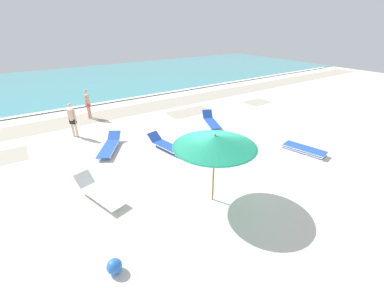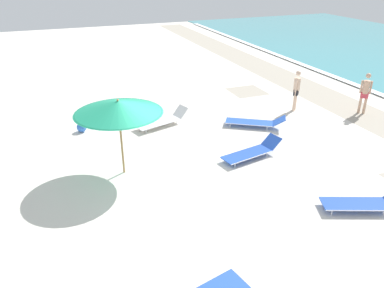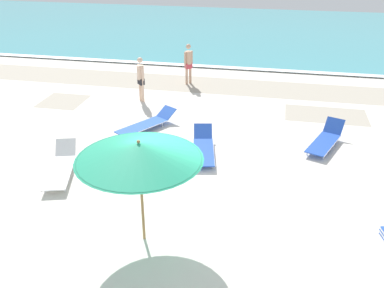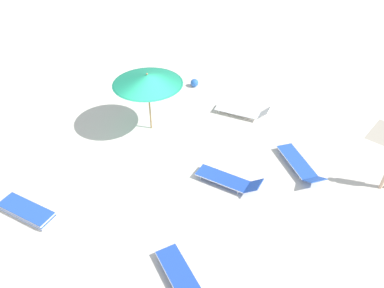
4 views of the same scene
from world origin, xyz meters
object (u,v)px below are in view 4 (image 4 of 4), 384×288
object	(u,v)px
sun_lounger_beside_umbrella	(243,111)
beach_ball	(194,83)
beach_umbrella	(147,79)
sun_lounger_near_water_left	(183,279)
lounger_stack	(27,211)
sun_lounger_under_umbrella	(229,180)
sun_lounger_near_water_right	(300,164)

from	to	relation	value
sun_lounger_beside_umbrella	beach_ball	distance (m)	3.14
beach_umbrella	sun_lounger_near_water_left	xyz separation A→B (m)	(4.22, 5.47, -1.94)
lounger_stack	sun_lounger_under_umbrella	distance (m)	6.31
sun_lounger_near_water_right	beach_umbrella	bearing A→B (deg)	-41.05
beach_umbrella	lounger_stack	xyz separation A→B (m)	(5.57, 0.36, -2.04)
lounger_stack	sun_lounger_near_water_left	bearing A→B (deg)	91.80
sun_lounger_under_umbrella	sun_lounger_beside_umbrella	world-z (taller)	sun_lounger_beside_umbrella
sun_lounger_near_water_left	sun_lounger_beside_umbrella	bearing A→B (deg)	-134.27
sun_lounger_under_umbrella	sun_lounger_near_water_right	world-z (taller)	sun_lounger_under_umbrella
lounger_stack	sun_lounger_near_water_right	bearing A→B (deg)	131.01
beach_umbrella	sun_lounger_near_water_right	world-z (taller)	beach_umbrella
beach_umbrella	sun_lounger_near_water_right	size ratio (longest dim) A/B	1.14
beach_umbrella	sun_lounger_beside_umbrella	bearing A→B (deg)	144.27
sun_lounger_near_water_left	sun_lounger_near_water_right	size ratio (longest dim) A/B	0.94
beach_umbrella	beach_ball	bearing A→B (deg)	-166.59
lounger_stack	sun_lounger_near_water_left	world-z (taller)	sun_lounger_near_water_left
beach_ball	sun_lounger_under_umbrella	bearing A→B (deg)	50.34
sun_lounger_under_umbrella	beach_ball	bearing A→B (deg)	-140.96
beach_umbrella	sun_lounger_beside_umbrella	world-z (taller)	beach_umbrella
sun_lounger_under_umbrella	sun_lounger_near_water_right	size ratio (longest dim) A/B	1.00
sun_lounger_near_water_left	beach_ball	world-z (taller)	sun_lounger_near_water_left
beach_umbrella	sun_lounger_under_umbrella	world-z (taller)	beach_umbrella
beach_umbrella	sun_lounger_near_water_left	distance (m)	7.17
sun_lounger_beside_umbrella	sun_lounger_under_umbrella	bearing A→B (deg)	11.62
beach_ball	sun_lounger_near_water_left	bearing A→B (deg)	38.91
beach_umbrella	beach_ball	xyz separation A→B (m)	(-3.63, -0.87, -1.97)
sun_lounger_under_umbrella	beach_umbrella	bearing A→B (deg)	-108.98
beach_umbrella	sun_lounger_beside_umbrella	size ratio (longest dim) A/B	1.12
sun_lounger_under_umbrella	sun_lounger_beside_umbrella	distance (m)	4.16
lounger_stack	sun_lounger_under_umbrella	bearing A→B (deg)	129.46
lounger_stack	sun_lounger_beside_umbrella	distance (m)	8.86
lounger_stack	beach_umbrella	bearing A→B (deg)	170.65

